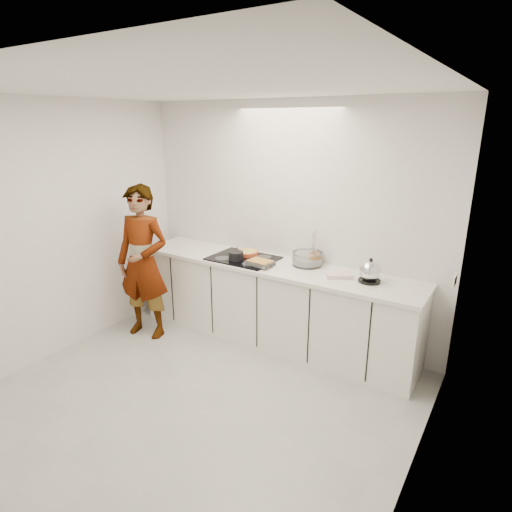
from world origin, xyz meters
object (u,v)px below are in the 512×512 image
Objects in this scene: cook at (143,263)px; hob at (243,258)px; utensil_crock at (314,260)px; kettle at (370,272)px; saucepan at (236,256)px; baking_dish at (260,263)px; mixing_bowl at (307,259)px; tart_dish at (247,253)px.

hob is at bearing 21.09° from cook.
hob is at bearing -165.53° from utensil_crock.
cook is at bearing -164.36° from kettle.
hob is 5.33× the size of utensil_crock.
cook reaches higher than kettle.
cook reaches higher than hob.
saucepan reaches higher than utensil_crock.
cook is at bearing -151.03° from saucepan.
hob is 1.12m from cook.
cook is (-2.35, -0.66, -0.14)m from kettle.
baking_dish is 0.69× the size of mixing_bowl.
cook is at bearing -141.53° from tart_dish.
baking_dish is at bearing -3.08° from saucepan.
hob is at bearing 73.69° from saucepan.
tart_dish is at bearing 90.17° from saucepan.
saucepan is at bearing -158.58° from mixing_bowl.
mixing_bowl is at bearing 5.09° from tart_dish.
hob is 2.57× the size of baking_dish.
baking_dish reaches higher than tart_dish.
baking_dish is at bearing 9.87° from cook.
cook is (-1.63, -0.79, -0.11)m from mixing_bowl.
kettle reaches higher than baking_dish.
mixing_bowl is at bearing 14.08° from cook.
cook is (-0.91, -0.50, -0.10)m from saucepan.
tart_dish is 2.22× the size of utensil_crock.
cook is at bearing -158.47° from baking_dish.
saucepan is 0.78m from mixing_bowl.
baking_dish is 1.16× the size of kettle.
kettle is at bearing -12.48° from utensil_crock.
mixing_bowl is 1.82m from cook.
baking_dish is (0.32, -0.02, -0.02)m from saucepan.
tart_dish is 0.80m from utensil_crock.
mixing_bowl reaches higher than utensil_crock.
mixing_bowl reaches higher than tart_dish.
saucepan is (-0.03, -0.10, 0.05)m from hob.
mixing_bowl reaches higher than baking_dish.
cook reaches higher than saucepan.
utensil_crock is (0.79, 0.08, 0.03)m from tart_dish.
tart_dish is 0.22m from saucepan.
tart_dish is at bearing 143.91° from baking_dish.
cook reaches higher than mixing_bowl.
baking_dish reaches higher than hob.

